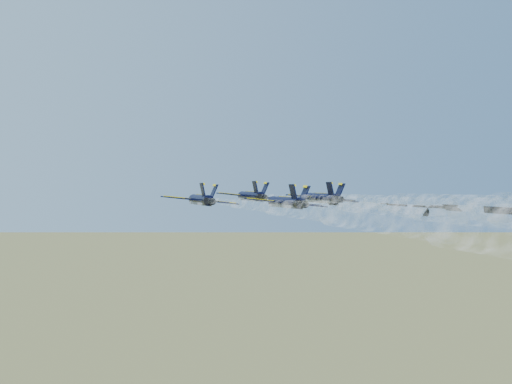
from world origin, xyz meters
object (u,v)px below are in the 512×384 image
jet_lead (250,196)px  jet_right (321,198)px  jet_left (200,200)px  jet_slot (285,202)px

jet_lead → jet_right: size_ratio=1.00×
jet_left → jet_lead: bearing=42.8°
jet_right → jet_left: bearing=-179.1°
jet_lead → jet_slot: same height
jet_left → jet_right: same height
jet_lead → jet_slot: bearing=-90.7°
jet_right → jet_slot: 13.81m
jet_slot → jet_lead: bearing=89.3°
jet_lead → jet_right: same height
jet_lead → jet_left: (-12.77, -6.55, 0.00)m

